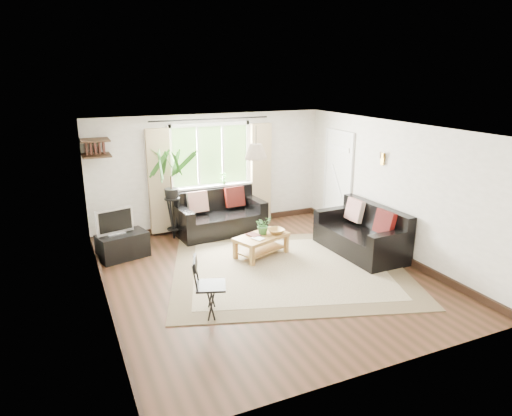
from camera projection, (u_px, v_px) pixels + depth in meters
name	position (u px, v px, depth m)	size (l,w,h in m)	color
floor	(266.00, 276.00, 7.48)	(5.50, 5.50, 0.00)	black
ceiling	(267.00, 128.00, 6.79)	(5.50, 5.50, 0.00)	white
wall_back	(210.00, 172.00, 9.55)	(5.00, 0.02, 2.40)	beige
wall_front	(379.00, 273.00, 4.73)	(5.00, 0.02, 2.40)	beige
wall_left	(99.00, 227.00, 6.16)	(0.02, 5.50, 2.40)	beige
wall_right	(393.00, 189.00, 8.11)	(0.02, 5.50, 2.40)	beige
rug	(289.00, 268.00, 7.73)	(3.86, 3.31, 0.02)	beige
window	(211.00, 156.00, 9.41)	(2.50, 0.16, 2.16)	white
door	(337.00, 181.00, 9.65)	(0.06, 0.96, 2.06)	silver
corner_shelf	(96.00, 148.00, 8.25)	(0.50, 0.50, 0.34)	black
pendant_lamp	(256.00, 148.00, 7.25)	(0.36, 0.36, 0.54)	beige
wall_sconce	(382.00, 157.00, 8.19)	(0.12, 0.12, 0.28)	beige
sofa_back	(220.00, 214.00, 9.34)	(1.77, 0.89, 0.84)	black
sofa_right	(360.00, 231.00, 8.31)	(0.89, 1.77, 0.83)	black
coffee_table	(261.00, 246.00, 8.22)	(0.97, 0.53, 0.40)	olive
table_plant	(263.00, 225.00, 8.20)	(0.30, 0.26, 0.33)	#326528
bowl	(276.00, 231.00, 8.28)	(0.31, 0.31, 0.08)	olive
book_a	(255.00, 240.00, 7.93)	(0.16, 0.22, 0.02)	white
book_b	(249.00, 236.00, 8.10)	(0.18, 0.24, 0.02)	#4F261F
tv_stand	(123.00, 246.00, 8.15)	(0.85, 0.48, 0.46)	black
tv	(115.00, 221.00, 7.97)	(0.65, 0.22, 0.50)	#A5A5AA
palm_stand	(172.00, 195.00, 8.90)	(0.71, 0.71, 1.81)	black
folding_chair	(211.00, 287.00, 6.16)	(0.44, 0.44, 0.84)	black
sill_plant	(224.00, 178.00, 9.58)	(0.14, 0.10, 0.27)	#2D6023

